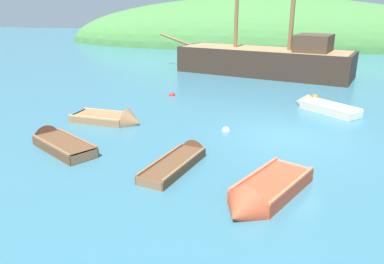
{
  "coord_description": "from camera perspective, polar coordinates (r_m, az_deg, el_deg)",
  "views": [
    {
      "loc": [
        -0.94,
        -14.13,
        4.88
      ],
      "look_at": [
        -3.62,
        -1.17,
        0.34
      ],
      "focal_mm": 35.07,
      "sensor_mm": 36.0,
      "label": 1
    }
  ],
  "objects": [
    {
      "name": "ground_plane",
      "position": [
        14.98,
        14.63,
        -0.7
      ],
      "size": [
        120.0,
        120.0,
        0.0
      ],
      "primitive_type": "plane",
      "color": "teal"
    },
    {
      "name": "shore_hill",
      "position": [
        50.17,
        10.18,
        13.09
      ],
      "size": [
        50.89,
        19.05,
        11.45
      ],
      "primitive_type": "ellipsoid",
      "color": "#477F3D",
      "rests_on": "ground"
    },
    {
      "name": "sailing_ship",
      "position": [
        27.84,
        11.03,
        10.04
      ],
      "size": [
        14.77,
        7.19,
        12.79
      ],
      "rotation": [
        0.0,
        0.0,
        2.84
      ],
      "color": "#38281E",
      "rests_on": "ground"
    },
    {
      "name": "rowboat_outer_right",
      "position": [
        14.31,
        -19.84,
        -1.71
      ],
      "size": [
        3.45,
        2.75,
        1.01
      ],
      "rotation": [
        0.0,
        0.0,
        2.56
      ],
      "color": "brown",
      "rests_on": "ground"
    },
    {
      "name": "rowboat_portside",
      "position": [
        10.11,
        10.73,
        -9.41
      ],
      "size": [
        2.56,
        3.52,
        1.14
      ],
      "rotation": [
        0.0,
        0.0,
        4.24
      ],
      "color": "#C64C2D",
      "rests_on": "ground"
    },
    {
      "name": "rowboat_center",
      "position": [
        19.13,
        19.02,
        3.5
      ],
      "size": [
        3.15,
        3.17,
        0.95
      ],
      "rotation": [
        0.0,
        0.0,
        2.35
      ],
      "color": "beige",
      "rests_on": "ground"
    },
    {
      "name": "rowboat_far",
      "position": [
        16.56,
        -11.86,
        1.72
      ],
      "size": [
        3.24,
        1.59,
        1.19
      ],
      "rotation": [
        0.0,
        0.0,
        6.16
      ],
      "color": "#9E7047",
      "rests_on": "ground"
    },
    {
      "name": "rowboat_outer_left",
      "position": [
        12.14,
        -1.54,
        -4.37
      ],
      "size": [
        1.76,
        3.63,
        0.88
      ],
      "rotation": [
        0.0,
        0.0,
        1.32
      ],
      "color": "brown",
      "rests_on": "ground"
    },
    {
      "name": "buoy_red",
      "position": [
        21.1,
        -3.07,
        5.56
      ],
      "size": [
        0.38,
        0.38,
        0.38
      ],
      "primitive_type": "sphere",
      "color": "red",
      "rests_on": "ground"
    },
    {
      "name": "buoy_white",
      "position": [
        15.26,
        5.16,
        0.22
      ],
      "size": [
        0.32,
        0.32,
        0.32
      ],
      "primitive_type": "sphere",
      "color": "white",
      "rests_on": "ground"
    },
    {
      "name": "buoy_orange",
      "position": [
        21.68,
        18.16,
        5.0
      ],
      "size": [
        0.38,
        0.38,
        0.38
      ],
      "primitive_type": "sphere",
      "color": "orange",
      "rests_on": "ground"
    }
  ]
}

